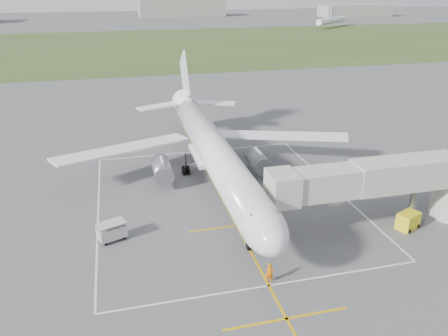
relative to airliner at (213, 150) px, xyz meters
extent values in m
plane|color=#505052|center=(0.00, -0.75, -4.39)|extent=(700.00, 700.00, 0.00)
cube|color=#334B21|center=(0.00, 129.25, -4.38)|extent=(700.00, 120.00, 0.02)
cube|color=#CD9A0C|center=(0.00, -5.75, -4.38)|extent=(0.25, 60.00, 0.01)
cube|color=#CD9A0C|center=(0.00, -24.75, -4.38)|extent=(10.00, 0.25, 0.01)
cube|color=#CD9A0C|center=(0.00, -10.75, -4.38)|extent=(10.00, 0.25, 0.01)
cube|color=silver|center=(0.00, 11.25, -4.38)|extent=(28.00, 0.20, 0.01)
cube|color=silver|center=(0.00, -20.75, -4.38)|extent=(28.00, 0.20, 0.01)
cube|color=silver|center=(-14.00, -4.75, -4.38)|extent=(0.20, 32.00, 0.01)
cube|color=silver|center=(14.00, -4.75, -4.38)|extent=(0.20, 32.00, 0.01)
cylinder|color=white|center=(0.00, -0.75, 0.11)|extent=(3.80, 36.00, 3.80)
ellipsoid|color=white|center=(0.00, -18.75, 0.11)|extent=(3.80, 7.22, 3.80)
cube|color=black|center=(0.00, -19.65, 1.16)|extent=(2.40, 1.60, 0.99)
cone|color=white|center=(0.00, 19.75, 0.51)|extent=(3.80, 6.00, 3.80)
cube|color=white|center=(10.50, 5.25, -0.74)|extent=(17.93, 11.24, 1.23)
cube|color=white|center=(-10.50, 5.25, -0.74)|extent=(17.93, 11.24, 1.23)
cube|color=white|center=(0.00, 2.25, -1.44)|extent=(4.20, 8.00, 0.50)
cube|color=white|center=(0.00, 20.45, 4.81)|extent=(0.30, 7.89, 8.65)
cube|color=white|center=(0.00, 18.25, 1.81)|extent=(0.35, 5.00, 1.20)
cube|color=white|center=(4.20, 19.45, 0.71)|extent=(7.85, 5.03, 0.20)
cube|color=white|center=(-4.20, 19.45, 0.71)|extent=(7.85, 5.03, 0.20)
cylinder|color=slate|center=(6.20, 1.75, -2.49)|extent=(2.30, 4.20, 2.30)
cube|color=white|center=(6.20, 1.45, -1.69)|extent=(0.25, 2.40, 1.20)
cylinder|color=slate|center=(-6.20, 1.75, -2.49)|extent=(2.30, 4.20, 2.30)
cube|color=white|center=(-6.20, 1.45, -1.69)|extent=(0.25, 2.40, 1.20)
cylinder|color=black|center=(0.00, -15.25, -3.09)|extent=(0.18, 0.18, 2.60)
cylinder|color=black|center=(-0.11, -15.25, -3.99)|extent=(0.28, 0.80, 0.80)
cylinder|color=black|center=(0.11, -15.25, -3.99)|extent=(0.28, 0.80, 0.80)
cylinder|color=black|center=(2.90, 3.75, -2.99)|extent=(0.22, 0.22, 2.80)
cylinder|color=black|center=(2.62, 3.40, -3.91)|extent=(0.32, 0.96, 0.96)
cylinder|color=black|center=(3.18, 3.40, -3.91)|extent=(0.32, 0.96, 0.96)
cylinder|color=black|center=(2.62, 4.10, -3.91)|extent=(0.32, 0.96, 0.96)
cylinder|color=black|center=(3.18, 4.10, -3.91)|extent=(0.32, 0.96, 0.96)
cylinder|color=black|center=(-2.90, 3.75, -2.99)|extent=(0.22, 0.22, 2.80)
cylinder|color=black|center=(-3.18, 3.40, -3.91)|extent=(0.32, 0.96, 0.96)
cylinder|color=black|center=(-2.62, 3.40, -3.91)|extent=(0.32, 0.96, 0.96)
cylinder|color=black|center=(-3.18, 4.10, -3.91)|extent=(0.32, 0.96, 0.96)
cylinder|color=black|center=(-2.62, 4.10, -3.91)|extent=(0.32, 0.96, 0.96)
cube|color=#A29F92|center=(7.74, -14.25, 1.21)|extent=(11.09, 2.90, 2.80)
cube|color=#A29F92|center=(16.46, -14.25, 1.31)|extent=(11.09, 3.10, 3.00)
cube|color=#A29F92|center=(3.40, -14.25, 1.21)|extent=(2.60, 3.40, 3.00)
cylinder|color=slate|center=(18.00, -14.25, -2.29)|extent=(0.70, 0.70, 4.20)
cube|color=slate|center=(18.00, -14.25, -3.94)|extent=(2.60, 1.40, 0.90)
cylinder|color=black|center=(17.00, -14.25, -4.04)|extent=(0.70, 0.30, 0.70)
cylinder|color=black|center=(19.00, -14.25, -4.04)|extent=(0.70, 0.30, 0.70)
cube|color=yellow|center=(16.87, -15.43, -3.54)|extent=(2.69, 2.27, 1.71)
cylinder|color=black|center=(16.39, -16.33, -4.14)|extent=(0.41, 0.55, 0.50)
cylinder|color=black|center=(17.86, -15.69, -4.14)|extent=(0.41, 0.55, 0.50)
cube|color=#B8B8B8|center=(-12.52, -10.34, -3.48)|extent=(3.06, 2.42, 1.17)
cube|color=#B8B8B8|center=(-12.52, -10.34, -2.58)|extent=(3.06, 2.42, 0.09)
cylinder|color=black|center=(-13.31, -11.31, -3.27)|extent=(0.09, 0.09, 1.39)
cylinder|color=black|center=(-11.30, -10.58, -3.27)|extent=(0.09, 0.09, 1.39)
cylinder|color=black|center=(-13.75, -10.11, -3.27)|extent=(0.09, 0.09, 1.39)
cylinder|color=black|center=(-11.74, -9.38, -3.27)|extent=(0.09, 0.09, 1.39)
cylinder|color=black|center=(-13.22, -11.23, -4.18)|extent=(0.33, 0.47, 0.43)
cylinder|color=black|center=(-11.42, -10.57, -4.18)|extent=(0.33, 0.47, 0.43)
cylinder|color=black|center=(-13.63, -10.12, -4.18)|extent=(0.33, 0.47, 0.43)
cylinder|color=black|center=(-11.82, -9.46, -4.18)|extent=(0.33, 0.47, 0.43)
imported|color=orange|center=(0.20, -20.30, -3.47)|extent=(0.75, 0.57, 1.85)
imported|color=orange|center=(-6.22, 2.15, -3.59)|extent=(0.97, 0.89, 1.62)
cube|color=gray|center=(40.00, 279.25, 1.61)|extent=(60.00, 20.00, 12.00)
cube|color=gray|center=(160.00, 249.25, -0.39)|extent=(50.00, 18.00, 8.00)
cylinder|color=white|center=(106.57, 179.63, -0.89)|extent=(26.79, 22.75, 3.20)
cube|color=white|center=(106.57, 179.63, 3.61)|extent=(3.28, 2.77, 5.50)
camera|label=1|loc=(-10.78, -48.49, 18.98)|focal=35.00mm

